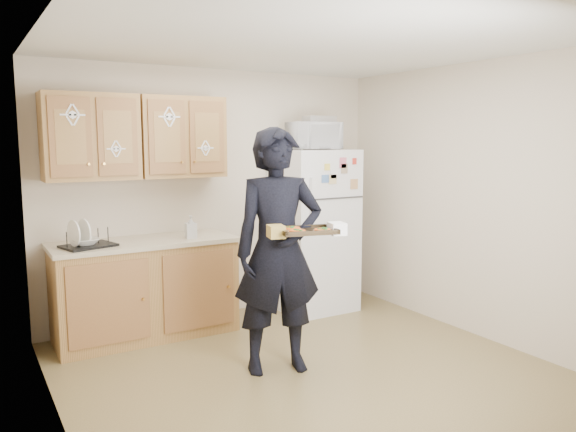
{
  "coord_description": "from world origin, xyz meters",
  "views": [
    {
      "loc": [
        -2.27,
        -3.48,
        1.81
      ],
      "look_at": [
        0.05,
        0.45,
        1.18
      ],
      "focal_mm": 35.0,
      "sensor_mm": 36.0,
      "label": 1
    }
  ],
  "objects_px": {
    "person": "(278,251)",
    "microwave": "(314,136)",
    "refrigerator": "(314,230)",
    "dish_rack": "(88,237)",
    "baking_tray": "(307,231)"
  },
  "relations": [
    {
      "from": "person",
      "to": "baking_tray",
      "type": "bearing_deg",
      "value": -61.14
    },
    {
      "from": "microwave",
      "to": "dish_rack",
      "type": "relative_size",
      "value": 1.23
    },
    {
      "from": "microwave",
      "to": "refrigerator",
      "type": "bearing_deg",
      "value": 58.6
    },
    {
      "from": "refrigerator",
      "to": "person",
      "type": "height_order",
      "value": "person"
    },
    {
      "from": "baking_tray",
      "to": "dish_rack",
      "type": "bearing_deg",
      "value": 144.49
    },
    {
      "from": "dish_rack",
      "to": "refrigerator",
      "type": "bearing_deg",
      "value": 0.6
    },
    {
      "from": "person",
      "to": "baking_tray",
      "type": "xyz_separation_m",
      "value": [
        0.07,
        -0.29,
        0.19
      ]
    },
    {
      "from": "baking_tray",
      "to": "person",
      "type": "bearing_deg",
      "value": 118.86
    },
    {
      "from": "refrigerator",
      "to": "dish_rack",
      "type": "xyz_separation_m",
      "value": [
        -2.3,
        -0.02,
        0.13
      ]
    },
    {
      "from": "refrigerator",
      "to": "microwave",
      "type": "bearing_deg",
      "value": -128.01
    },
    {
      "from": "refrigerator",
      "to": "baking_tray",
      "type": "distance_m",
      "value": 1.86
    },
    {
      "from": "microwave",
      "to": "baking_tray",
      "type": "bearing_deg",
      "value": -118.05
    },
    {
      "from": "person",
      "to": "microwave",
      "type": "relative_size",
      "value": 3.76
    },
    {
      "from": "microwave",
      "to": "dish_rack",
      "type": "bearing_deg",
      "value": -174.05
    },
    {
      "from": "microwave",
      "to": "person",
      "type": "bearing_deg",
      "value": -126.21
    }
  ]
}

